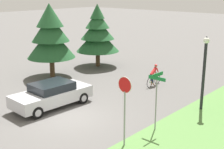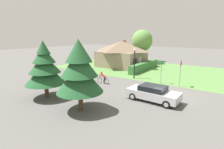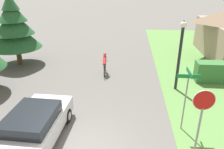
% 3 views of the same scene
% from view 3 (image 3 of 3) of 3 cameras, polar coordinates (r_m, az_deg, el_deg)
% --- Properties ---
extents(sedan_left_lane, '(2.04, 4.51, 1.38)m').
position_cam_3_polar(sedan_left_lane, '(9.11, -19.95, -13.05)').
color(sedan_left_lane, '#BCBCC1').
rests_on(sedan_left_lane, ground).
extents(cyclist, '(0.44, 1.67, 1.45)m').
position_cam_3_polar(cyclist, '(14.58, -1.91, 2.59)').
color(cyclist, black).
rests_on(cyclist, ground).
extents(stop_sign, '(0.67, 0.07, 2.98)m').
position_cam_3_polar(stop_sign, '(7.31, 22.21, -10.13)').
color(stop_sign, gray).
rests_on(stop_sign, ground).
extents(street_lamp, '(0.33, 0.33, 4.00)m').
position_cam_3_polar(street_lamp, '(12.54, 17.41, 6.24)').
color(street_lamp, black).
rests_on(street_lamp, ground).
extents(street_name_sign, '(0.90, 0.90, 2.71)m').
position_cam_3_polar(street_name_sign, '(9.21, 18.94, -3.83)').
color(street_name_sign, gray).
rests_on(street_name_sign, ground).
extents(conifer_tall_far, '(3.55, 3.55, 5.17)m').
position_cam_3_polar(conifer_tall_far, '(17.35, -24.24, 11.18)').
color(conifer_tall_far, '#4C3823').
rests_on(conifer_tall_far, ground).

